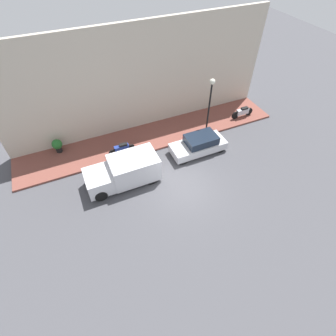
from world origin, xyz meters
name	(u,v)px	position (x,y,z in m)	size (l,w,h in m)	color
ground_plane	(183,186)	(0.00, 0.00, 0.00)	(60.00, 60.00, 0.00)	#47474C
sidewalk	(152,136)	(5.30, 0.00, 0.07)	(3.09, 19.43, 0.14)	brown
building_facade	(141,80)	(7.00, 0.00, 3.77)	(0.30, 19.43, 7.55)	beige
parked_car	(199,144)	(2.50, -2.42, 0.63)	(1.61, 3.87, 1.30)	silver
delivery_van	(124,171)	(1.88, 3.16, 0.90)	(1.93, 4.45, 1.76)	silver
scooter_silver	(243,112)	(4.59, -7.53, 0.60)	(0.30, 1.94, 0.83)	#B7B7BF
motorcycle_blue	(122,149)	(4.27, 2.58, 0.59)	(0.30, 1.87, 0.84)	navy
streetlamp	(210,96)	(4.07, -3.93, 3.15)	(0.38, 0.38, 4.27)	black
potted_plant	(57,145)	(6.29, 6.55, 0.72)	(0.69, 0.69, 1.00)	black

